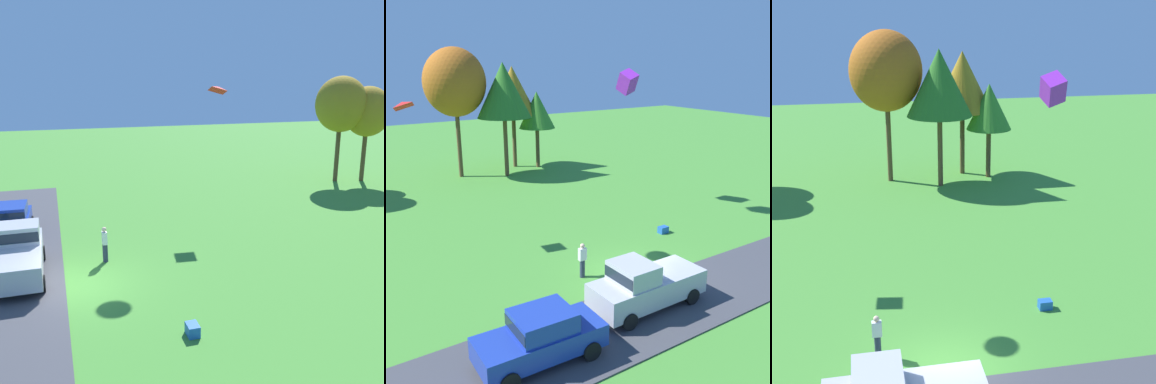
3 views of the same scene
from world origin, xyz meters
TOP-DOWN VIEW (x-y plane):
  - ground_plane at (0.00, 0.00)m, footprint 120.00×120.00m
  - pavement_strip at (0.00, -2.79)m, footprint 36.00×4.40m
  - car_sedan_by_flagpole at (-6.99, -3.05)m, footprint 4.47×2.09m
  - car_pickup_mid_row at (-1.83, -2.39)m, footprint 5.01×2.06m
  - person_on_lawn at (-2.35, 1.32)m, footprint 0.36×0.24m
  - tree_left_of_center at (-0.55, 23.05)m, footprint 5.19×5.19m
  - tree_center_back at (2.98, 21.17)m, footprint 4.62×4.62m
  - tree_lone_near at (5.13, 23.95)m, footprint 4.44×4.44m
  - tree_far_right at (6.89, 22.61)m, footprint 3.36×3.36m
  - cooler_box at (4.82, 3.35)m, footprint 0.56×0.40m
  - kite_box_mid_center at (7.04, 9.76)m, footprint 1.42×1.67m
  - kite_diamond_low_drifter at (-7.99, 9.04)m, footprint 1.38×1.33m

SIDE VIEW (x-z plane):
  - ground_plane at x=0.00m, z-range 0.00..0.00m
  - pavement_strip at x=0.00m, z-range 0.00..0.06m
  - cooler_box at x=4.82m, z-range 0.00..0.40m
  - person_on_lawn at x=-2.35m, z-range 0.02..1.73m
  - car_sedan_by_flagpole at x=-6.99m, z-range 0.12..1.96m
  - car_pickup_mid_row at x=-1.83m, z-range 0.04..2.18m
  - tree_far_right at x=6.89m, z-range 1.82..8.93m
  - tree_lone_near at x=5.13m, z-range 2.43..11.81m
  - tree_center_back at x=2.98m, z-range 2.53..12.28m
  - kite_diamond_low_drifter at x=-7.99m, z-range 7.47..8.07m
  - tree_left_of_center at x=-0.55m, z-range 2.60..13.55m
  - kite_box_mid_center at x=7.04m, z-range 7.51..9.37m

